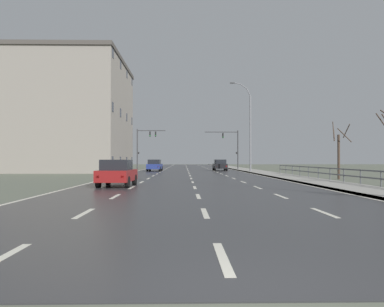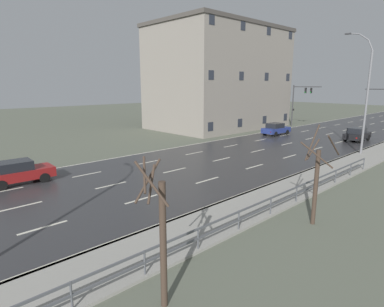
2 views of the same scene
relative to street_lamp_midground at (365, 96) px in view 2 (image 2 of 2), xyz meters
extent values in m
cube|color=#5B6051|center=(-7.44, 2.59, -5.48)|extent=(160.00, 160.00, 0.12)
cube|color=#303033|center=(-7.44, 14.59, -5.41)|extent=(14.00, 120.00, 0.02)
cube|color=beige|center=(-10.94, -27.21, -5.40)|extent=(0.16, 2.20, 0.01)
cube|color=beige|center=(-10.94, -21.81, -5.40)|extent=(0.16, 2.20, 0.01)
cube|color=beige|center=(-10.94, -16.41, -5.40)|extent=(0.16, 2.20, 0.01)
cube|color=beige|center=(-10.94, -11.01, -5.40)|extent=(0.16, 2.20, 0.01)
cube|color=beige|center=(-10.94, -5.61, -5.40)|extent=(0.16, 2.20, 0.01)
cube|color=beige|center=(-10.94, -0.21, -5.40)|extent=(0.16, 2.20, 0.01)
cube|color=beige|center=(-10.94, 5.19, -5.40)|extent=(0.16, 2.20, 0.01)
cube|color=beige|center=(-10.94, 10.59, -5.40)|extent=(0.16, 2.20, 0.01)
cube|color=beige|center=(-10.94, 15.99, -5.40)|extent=(0.16, 2.20, 0.01)
cube|color=beige|center=(-10.94, 21.39, -5.40)|extent=(0.16, 2.20, 0.01)
cube|color=beige|center=(-10.94, 26.79, -5.40)|extent=(0.16, 2.20, 0.01)
cube|color=beige|center=(-10.94, 32.19, -5.40)|extent=(0.16, 2.20, 0.01)
cube|color=beige|center=(-10.94, 37.59, -5.40)|extent=(0.16, 2.20, 0.01)
cube|color=beige|center=(-10.94, 42.99, -5.40)|extent=(0.16, 2.20, 0.01)
cube|color=beige|center=(-7.44, -27.21, -5.40)|extent=(0.16, 2.20, 0.01)
cube|color=beige|center=(-7.44, -21.81, -5.40)|extent=(0.16, 2.20, 0.01)
cube|color=beige|center=(-7.44, -16.41, -5.40)|extent=(0.16, 2.20, 0.01)
cube|color=beige|center=(-7.44, -11.01, -5.40)|extent=(0.16, 2.20, 0.01)
cube|color=beige|center=(-7.44, -5.61, -5.40)|extent=(0.16, 2.20, 0.01)
cube|color=beige|center=(-7.44, -0.21, -5.40)|extent=(0.16, 2.20, 0.01)
cube|color=beige|center=(-7.44, 5.19, -5.40)|extent=(0.16, 2.20, 0.01)
cube|color=beige|center=(-7.44, 10.59, -5.40)|extent=(0.16, 2.20, 0.01)
cube|color=beige|center=(-7.44, 15.99, -5.40)|extent=(0.16, 2.20, 0.01)
cube|color=beige|center=(-7.44, 21.39, -5.40)|extent=(0.16, 2.20, 0.01)
cube|color=beige|center=(-7.44, 26.79, -5.40)|extent=(0.16, 2.20, 0.01)
cube|color=beige|center=(-7.44, 32.19, -5.40)|extent=(0.16, 2.20, 0.01)
cube|color=beige|center=(-3.94, -27.21, -5.40)|extent=(0.16, 2.20, 0.01)
cube|color=beige|center=(-3.94, -21.81, -5.40)|extent=(0.16, 2.20, 0.01)
cube|color=beige|center=(-3.94, -16.41, -5.40)|extent=(0.16, 2.20, 0.01)
cube|color=beige|center=(-3.94, -11.01, -5.40)|extent=(0.16, 2.20, 0.01)
cube|color=beige|center=(-3.94, -5.61, -5.40)|extent=(0.16, 2.20, 0.01)
cube|color=beige|center=(-3.94, -0.21, -5.40)|extent=(0.16, 2.20, 0.01)
cube|color=beige|center=(-3.94, 5.19, -5.40)|extent=(0.16, 2.20, 0.01)
cube|color=beige|center=(-3.94, 10.59, -5.40)|extent=(0.16, 2.20, 0.01)
cube|color=beige|center=(-3.94, 15.99, -5.40)|extent=(0.16, 2.20, 0.01)
cube|color=beige|center=(-14.29, 14.59, -5.40)|extent=(0.16, 120.00, 0.01)
cube|color=#515459|center=(2.41, -22.21, -4.47)|extent=(0.06, 32.67, 0.08)
cube|color=#515459|center=(2.41, -22.21, -4.87)|extent=(0.06, 32.67, 0.08)
cylinder|color=#515459|center=(2.41, -28.50, -4.92)|extent=(0.07, 0.07, 1.00)
cylinder|color=#515459|center=(2.41, -25.98, -4.92)|extent=(0.07, 0.07, 1.00)
cylinder|color=#515459|center=(2.41, -23.47, -4.92)|extent=(0.07, 0.07, 1.00)
cylinder|color=#515459|center=(2.41, -20.96, -4.92)|extent=(0.07, 0.07, 1.00)
cylinder|color=#515459|center=(2.41, -18.44, -4.92)|extent=(0.07, 0.07, 1.00)
cylinder|color=#515459|center=(2.41, -15.93, -4.92)|extent=(0.07, 0.07, 1.00)
cylinder|color=#515459|center=(2.41, -13.42, -4.92)|extent=(0.07, 0.07, 1.00)
cylinder|color=#515459|center=(2.41, -10.90, -4.92)|extent=(0.07, 0.07, 1.00)
cylinder|color=#515459|center=(2.41, -8.39, -4.92)|extent=(0.07, 0.07, 1.00)
cylinder|color=#515459|center=(2.41, -5.88, -4.92)|extent=(0.07, 0.07, 1.00)
cylinder|color=slate|center=(0.16, 0.00, -0.73)|extent=(0.20, 0.20, 9.39)
cylinder|color=slate|center=(-0.05, 0.00, 4.42)|extent=(0.52, 0.11, 0.95)
cylinder|color=slate|center=(-0.67, 0.00, 5.16)|extent=(0.88, 0.11, 0.66)
cylinder|color=slate|center=(-1.57, 0.00, 5.53)|extent=(1.00, 0.11, 0.28)
cube|color=#333335|center=(-2.06, 0.00, 5.57)|extent=(0.56, 0.24, 0.12)
cylinder|color=#38383A|center=(-15.34, 14.47, -2.23)|extent=(0.18, 0.18, 6.39)
cylinder|color=#38383A|center=(-13.13, 14.47, 0.71)|extent=(4.41, 0.12, 0.12)
cube|color=black|center=(-13.35, 14.47, 0.16)|extent=(0.20, 0.28, 0.80)
sphere|color=#2D2D2D|center=(-13.35, 14.32, 0.42)|extent=(0.14, 0.14, 0.14)
sphere|color=#2D2D2D|center=(-13.35, 14.32, 0.16)|extent=(0.14, 0.14, 0.14)
sphere|color=green|center=(-13.35, 14.32, -0.10)|extent=(0.14, 0.14, 0.14)
cube|color=black|center=(-12.47, 14.47, 0.16)|extent=(0.20, 0.28, 0.80)
sphere|color=#2D2D2D|center=(-12.47, 14.32, 0.42)|extent=(0.14, 0.14, 0.14)
sphere|color=#2D2D2D|center=(-12.47, 14.32, 0.16)|extent=(0.14, 0.14, 0.14)
sphere|color=green|center=(-12.47, 14.32, -0.10)|extent=(0.14, 0.14, 0.14)
cube|color=black|center=(-15.12, 14.42, -2.82)|extent=(0.18, 0.12, 0.32)
cube|color=navy|center=(-11.91, 4.61, -4.77)|extent=(1.95, 4.18, 0.64)
cube|color=black|center=(-11.92, 4.36, -4.15)|extent=(1.65, 2.07, 0.60)
cube|color=slate|center=(-11.88, 5.31, -4.17)|extent=(1.41, 0.15, 0.51)
cylinder|color=black|center=(-11.04, 5.84, -5.09)|extent=(0.25, 0.67, 0.66)
cylinder|color=black|center=(-12.66, 5.92, -5.09)|extent=(0.25, 0.67, 0.66)
cylinder|color=black|center=(-11.16, 3.30, -5.09)|extent=(0.25, 0.67, 0.66)
cylinder|color=black|center=(-12.78, 3.38, -5.09)|extent=(0.25, 0.67, 0.66)
cube|color=red|center=(-12.66, 2.62, -4.77)|extent=(0.16, 0.05, 0.14)
cube|color=red|center=(-11.34, 2.55, -4.77)|extent=(0.16, 0.05, 0.14)
cube|color=black|center=(-2.93, 7.53, -4.77)|extent=(1.79, 4.11, 0.64)
cube|color=black|center=(-2.93, 7.28, -4.15)|extent=(1.58, 2.01, 0.60)
cube|color=slate|center=(-2.93, 8.23, -4.17)|extent=(1.40, 0.09, 0.51)
cylinder|color=black|center=(-2.13, 8.81, -5.09)|extent=(0.23, 0.66, 0.66)
cylinder|color=black|center=(-3.75, 8.80, -5.09)|extent=(0.23, 0.66, 0.66)
cylinder|color=black|center=(-2.11, 6.27, -5.09)|extent=(0.23, 0.66, 0.66)
cylinder|color=black|center=(-3.73, 6.26, -5.09)|extent=(0.23, 0.66, 0.66)
cube|color=red|center=(-3.57, 5.50, -4.77)|extent=(0.16, 0.04, 0.14)
cube|color=red|center=(-2.25, 5.51, -4.77)|extent=(0.16, 0.04, 0.14)
cube|color=maroon|center=(-11.93, -25.97, -4.77)|extent=(1.89, 4.16, 0.64)
cube|color=black|center=(-11.94, -26.22, -4.15)|extent=(1.62, 2.05, 0.60)
cube|color=slate|center=(-11.91, -25.27, -4.17)|extent=(1.41, 0.13, 0.51)
cylinder|color=black|center=(-11.08, -24.72, -5.09)|extent=(0.24, 0.67, 0.66)
cylinder|color=black|center=(-12.70, -24.67, -5.09)|extent=(0.24, 0.67, 0.66)
cylinder|color=black|center=(-11.16, -27.27, -5.09)|extent=(0.24, 0.67, 0.66)
cube|color=gray|center=(-22.65, 5.26, 1.74)|extent=(13.03, 19.62, 14.32)
cube|color=#4C4742|center=(-22.65, 5.26, 9.15)|extent=(13.29, 20.02, 0.50)
cube|color=#282D38|center=(-16.12, -3.36, -4.02)|extent=(0.04, 0.90, 1.10)
cube|color=#282D38|center=(-16.12, 2.39, -4.02)|extent=(0.04, 0.90, 1.10)
cube|color=#282D38|center=(-16.12, 8.13, -4.02)|extent=(0.04, 0.90, 1.10)
cube|color=#282D38|center=(-16.12, 13.87, -4.02)|extent=(0.04, 0.90, 1.10)
cube|color=#282D38|center=(-16.12, -3.36, 2.14)|extent=(0.04, 0.90, 1.10)
cube|color=#282D38|center=(-16.12, 2.39, 2.14)|extent=(0.04, 0.90, 1.10)
cube|color=#282D38|center=(-16.12, 8.13, 2.14)|extent=(0.04, 0.90, 1.10)
cube|color=#282D38|center=(-16.12, 13.87, 2.14)|extent=(0.04, 0.90, 1.10)
cube|color=#282D38|center=(-16.12, -3.36, 8.30)|extent=(0.04, 0.90, 1.10)
cube|color=#282D38|center=(-16.12, 2.39, 8.30)|extent=(0.04, 0.90, 1.10)
cube|color=#282D38|center=(-16.12, 8.13, 8.30)|extent=(0.04, 0.90, 1.10)
cube|color=#282D38|center=(-16.12, 13.87, 8.30)|extent=(0.04, 0.90, 1.10)
cylinder|color=#423328|center=(3.96, -26.37, -3.50)|extent=(0.20, 0.20, 3.84)
cylinder|color=#423328|center=(3.73, -26.55, -1.66)|extent=(0.42, 0.55, 1.00)
cylinder|color=#423328|center=(3.46, -26.48, -1.63)|extent=(0.26, 1.05, 1.11)
cylinder|color=#423328|center=(4.13, -26.83, -1.50)|extent=(0.98, 0.44, 1.15)
cylinder|color=#423328|center=(3.73, -26.77, -1.34)|extent=(0.82, 0.57, 0.83)
cylinder|color=#423328|center=(4.28, -17.74, -3.64)|extent=(0.20, 0.20, 3.56)
cylinder|color=#423328|center=(3.90, -17.65, -1.58)|extent=(0.24, 0.81, 1.63)
cylinder|color=#423328|center=(4.92, -17.73, -1.58)|extent=(0.08, 1.31, 1.05)
cylinder|color=#423328|center=(3.96, -17.63, -1.90)|extent=(0.27, 0.70, 0.95)
cylinder|color=#423328|center=(4.50, -18.40, -1.96)|extent=(1.34, 0.57, 1.10)
camera|label=1|loc=(-8.06, -49.91, -3.84)|focal=38.20mm
camera|label=2|loc=(10.55, -31.40, 1.00)|focal=29.63mm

